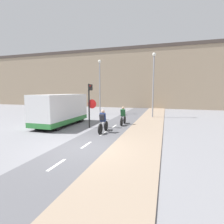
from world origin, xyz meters
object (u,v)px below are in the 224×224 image
at_px(street_lamp_far, 100,81).
at_px(van, 61,110).
at_px(street_lamp_sidewalk, 153,78).
at_px(cyclist_near, 103,122).
at_px(cyclist_far, 123,117).
at_px(traffic_light_pole, 90,101).

relative_size(street_lamp_far, van, 1.19).
bearing_deg(van, street_lamp_sidewalk, 43.96).
height_order(street_lamp_far, cyclist_near, street_lamp_far).
xyz_separation_m(street_lamp_sidewalk, cyclist_far, (-1.97, -4.84, -3.36)).
height_order(street_lamp_far, cyclist_far, street_lamp_far).
height_order(street_lamp_far, street_lamp_sidewalk, street_lamp_sidewalk).
distance_m(street_lamp_far, street_lamp_sidewalk, 6.32).
xyz_separation_m(street_lamp_far, cyclist_near, (3.63, -8.86, -3.20)).
bearing_deg(cyclist_near, street_lamp_sidewalk, 71.55).
xyz_separation_m(traffic_light_pole, van, (-2.67, 0.25, -0.80)).
bearing_deg(cyclist_far, street_lamp_far, 126.01).
height_order(street_lamp_sidewalk, cyclist_far, street_lamp_sidewalk).
bearing_deg(van, cyclist_near, -18.64).
bearing_deg(street_lamp_far, cyclist_near, -67.72).
bearing_deg(van, cyclist_far, 18.85).
relative_size(traffic_light_pole, street_lamp_sidewalk, 0.50).
bearing_deg(street_lamp_sidewalk, traffic_light_pole, -120.98).
distance_m(street_lamp_sidewalk, cyclist_far, 6.21).
relative_size(street_lamp_sidewalk, van, 1.23).
relative_size(street_lamp_sidewalk, cyclist_far, 3.81).
xyz_separation_m(street_lamp_sidewalk, van, (-6.69, -6.45, -2.81)).
height_order(traffic_light_pole, cyclist_far, traffic_light_pole).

